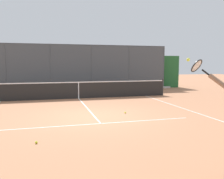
# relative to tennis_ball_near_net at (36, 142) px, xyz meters

# --- Properties ---
(ground_plane) EXTENTS (60.00, 60.00, 0.00)m
(ground_plane) POSITION_rel_tennis_ball_near_net_xyz_m (-1.98, -2.66, -0.03)
(ground_plane) COLOR #B27551
(court_line_markings) EXTENTS (8.33, 10.80, 0.01)m
(court_line_markings) POSITION_rel_tennis_ball_near_net_xyz_m (-1.98, -1.26, -0.03)
(court_line_markings) COLOR white
(court_line_markings) RESTS_ON ground
(fence_backdrop) EXTENTS (17.86, 1.37, 3.39)m
(fence_backdrop) POSITION_rel_tennis_ball_near_net_xyz_m (-1.98, -12.08, 1.28)
(fence_backdrop) COLOR #474C51
(fence_backdrop) RESTS_ON ground
(tennis_net) EXTENTS (10.70, 0.09, 1.07)m
(tennis_net) POSITION_rel_tennis_ball_near_net_xyz_m (-1.98, -7.45, 0.46)
(tennis_net) COLOR #2D2D2D
(tennis_net) RESTS_ON ground
(tennis_ball_near_net) EXTENTS (0.07, 0.07, 0.07)m
(tennis_ball_near_net) POSITION_rel_tennis_ball_near_net_xyz_m (0.00, 0.00, 0.00)
(tennis_ball_near_net) COLOR #CCDB33
(tennis_ball_near_net) RESTS_ON ground
(tennis_ball_mid_court) EXTENTS (0.07, 0.07, 0.07)m
(tennis_ball_mid_court) POSITION_rel_tennis_ball_near_net_xyz_m (-3.29, -2.87, 0.00)
(tennis_ball_mid_court) COLOR #CCDB33
(tennis_ball_mid_court) RESTS_ON ground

